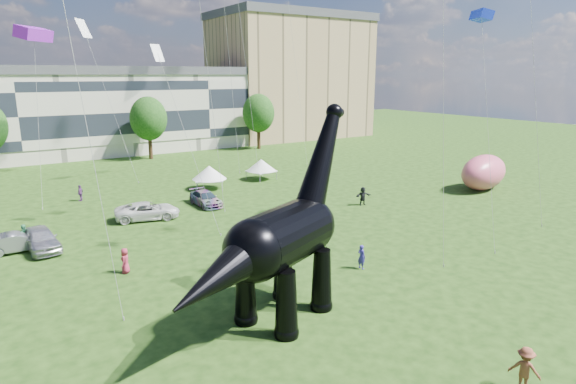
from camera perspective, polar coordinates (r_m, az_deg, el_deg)
ground at (r=23.55m, az=5.78°, el=-16.72°), size 220.00×220.00×0.00m
terrace_row at (r=78.06m, az=-29.60°, el=7.64°), size 78.00×11.00×12.00m
apartment_block at (r=96.48m, az=0.24°, el=13.22°), size 28.00×18.00×22.00m
tree_mid_right at (r=72.01m, az=-16.23°, el=8.74°), size 5.20×5.20×9.44m
tree_far_right at (r=79.14m, az=-3.53°, el=9.66°), size 5.20×5.20×9.44m
dinosaur_sculpture at (r=23.18m, az=-1.22°, el=-6.02°), size 12.82×7.02×10.79m
car_silver at (r=37.66m, az=-27.27°, el=-4.97°), size 2.45×4.97×1.63m
car_grey at (r=38.18m, az=-29.39°, el=-5.19°), size 4.17×1.55×1.36m
car_white at (r=42.24m, az=-16.33°, el=-2.16°), size 5.71×3.63×1.47m
car_dark at (r=45.48m, az=-9.74°, el=-0.77°), size 1.88×4.57×1.32m
gazebo_near at (r=51.75m, az=-9.31°, el=2.27°), size 4.79×4.79×2.52m
gazebo_far at (r=55.91m, az=-3.20°, el=3.19°), size 4.00×4.00×2.39m
inflatable_pink at (r=55.03m, az=22.19°, el=2.19°), size 8.03×5.31×3.69m
visitors at (r=33.51m, az=-11.61°, el=-5.78°), size 47.13×41.14×1.86m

